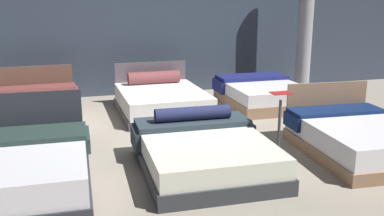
# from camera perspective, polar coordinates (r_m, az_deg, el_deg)

# --- Properties ---
(ground_plane) EXTENTS (18.00, 18.00, 0.02)m
(ground_plane) POSITION_cam_1_polar(r_m,az_deg,el_deg) (7.11, -1.83, -3.75)
(ground_plane) COLOR gray
(showroom_back_wall) EXTENTS (18.00, 0.06, 3.50)m
(showroom_back_wall) POSITION_cam_1_polar(r_m,az_deg,el_deg) (10.04, -6.63, 11.76)
(showroom_back_wall) COLOR #333D4C
(showroom_back_wall) RESTS_ON ground_plane
(bed_0) EXTENTS (1.63, 1.98, 0.99)m
(bed_0) POSITION_cam_1_polar(r_m,az_deg,el_deg) (5.46, -21.65, -7.57)
(bed_0) COLOR #292B32
(bed_0) RESTS_ON ground_plane
(bed_1) EXTENTS (1.73, 2.02, 0.71)m
(bed_1) POSITION_cam_1_polar(r_m,az_deg,el_deg) (5.70, 1.63, -5.82)
(bed_1) COLOR #2F3136
(bed_1) RESTS_ON ground_plane
(bed_2) EXTENTS (1.60, 2.05, 0.88)m
(bed_2) POSITION_cam_1_polar(r_m,az_deg,el_deg) (6.67, 21.08, -3.72)
(bed_2) COLOR #8E6A4E
(bed_2) RESTS_ON ground_plane
(bed_3) EXTENTS (1.63, 2.21, 0.87)m
(bed_3) POSITION_cam_1_polar(r_m,az_deg,el_deg) (8.38, -19.84, -0.09)
(bed_3) COLOR brown
(bed_3) RESTS_ON ground_plane
(bed_4) EXTENTS (1.67, 2.09, 0.87)m
(bed_4) POSITION_cam_1_polar(r_m,az_deg,el_deg) (8.47, -4.09, 1.04)
(bed_4) COLOR #564D52
(bed_4) RESTS_ON ground_plane
(bed_5) EXTENTS (1.62, 1.93, 0.54)m
(bed_5) POSITION_cam_1_polar(r_m,az_deg,el_deg) (9.15, 9.25, 1.86)
(bed_5) COLOR #8D6A51
(bed_5) RESTS_ON ground_plane
(price_sign) EXTENTS (0.28, 0.24, 0.94)m
(price_sign) POSITION_cam_1_polar(r_m,az_deg,el_deg) (6.18, 11.39, -3.29)
(price_sign) COLOR #3F3F44
(price_sign) RESTS_ON ground_plane
(support_pillar) EXTENTS (0.35, 0.35, 3.50)m
(support_pillar) POSITION_cam_1_polar(r_m,az_deg,el_deg) (10.44, 14.78, 11.50)
(support_pillar) COLOR #99999E
(support_pillar) RESTS_ON ground_plane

